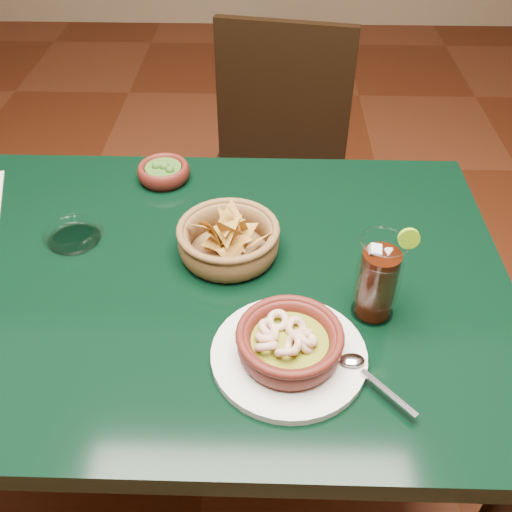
{
  "coord_description": "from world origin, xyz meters",
  "views": [
    {
      "loc": [
        0.16,
        -0.76,
        1.46
      ],
      "look_at": [
        0.14,
        -0.02,
        0.81
      ],
      "focal_mm": 40.0,
      "sensor_mm": 36.0,
      "label": 1
    }
  ],
  "objects_px": {
    "dining_table": "(184,309)",
    "shrimp_plate": "(289,345)",
    "chip_basket": "(228,239)",
    "dining_chair": "(274,174)",
    "cola_drink": "(378,279)"
  },
  "relations": [
    {
      "from": "shrimp_plate",
      "to": "chip_basket",
      "type": "bearing_deg",
      "value": 113.89
    },
    {
      "from": "dining_table",
      "to": "shrimp_plate",
      "type": "relative_size",
      "value": 3.97
    },
    {
      "from": "shrimp_plate",
      "to": "chip_basket",
      "type": "xyz_separation_m",
      "value": [
        -0.11,
        0.25,
        0.0
      ]
    },
    {
      "from": "shrimp_plate",
      "to": "dining_chair",
      "type": "bearing_deg",
      "value": 91.32
    },
    {
      "from": "shrimp_plate",
      "to": "cola_drink",
      "type": "height_order",
      "value": "cola_drink"
    },
    {
      "from": "dining_table",
      "to": "dining_chair",
      "type": "xyz_separation_m",
      "value": [
        0.18,
        0.71,
        -0.14
      ]
    },
    {
      "from": "shrimp_plate",
      "to": "dining_table",
      "type": "bearing_deg",
      "value": 135.44
    },
    {
      "from": "dining_table",
      "to": "cola_drink",
      "type": "xyz_separation_m",
      "value": [
        0.34,
        -0.09,
        0.18
      ]
    },
    {
      "from": "dining_table",
      "to": "chip_basket",
      "type": "bearing_deg",
      "value": 32.3
    },
    {
      "from": "chip_basket",
      "to": "dining_chair",
      "type": "bearing_deg",
      "value": 82.24
    },
    {
      "from": "shrimp_plate",
      "to": "cola_drink",
      "type": "xyz_separation_m",
      "value": [
        0.14,
        0.1,
        0.05
      ]
    },
    {
      "from": "dining_table",
      "to": "cola_drink",
      "type": "bearing_deg",
      "value": -14.78
    },
    {
      "from": "dining_chair",
      "to": "cola_drink",
      "type": "relative_size",
      "value": 5.16
    },
    {
      "from": "shrimp_plate",
      "to": "cola_drink",
      "type": "bearing_deg",
      "value": 36.04
    },
    {
      "from": "dining_table",
      "to": "shrimp_plate",
      "type": "distance_m",
      "value": 0.3
    }
  ]
}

